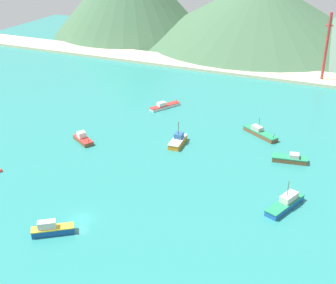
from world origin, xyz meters
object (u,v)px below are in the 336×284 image
fishing_boat_4 (260,133)px  fishing_boat_7 (83,139)px  fishing_boat_6 (178,141)px  fishing_boat_3 (51,229)px  fishing_boat_0 (286,203)px  buoy_0 (0,171)px  radio_tower (326,48)px  fishing_boat_2 (290,159)px  fishing_boat_1 (164,106)px

fishing_boat_4 → fishing_boat_7: size_ratio=1.44×
fishing_boat_4 → fishing_boat_6: size_ratio=1.32×
fishing_boat_6 → fishing_boat_3: bearing=-98.9°
fishing_boat_3 → fishing_boat_0: bearing=34.6°
fishing_boat_0 → fishing_boat_4: size_ratio=1.03×
fishing_boat_4 → fishing_boat_3: bearing=-113.4°
fishing_boat_4 → buoy_0: size_ratio=10.62×
radio_tower → fishing_boat_7: bearing=-124.0°
fishing_boat_2 → buoy_0: bearing=-152.3°
fishing_boat_2 → buoy_0: (-59.38, -31.23, -0.61)m
fishing_boat_0 → fishing_boat_2: 19.84m
fishing_boat_1 → radio_tower: (40.53, 44.35, 11.62)m
fishing_boat_4 → fishing_boat_7: bearing=-151.6°
fishing_boat_1 → fishing_boat_2: 45.48m
fishing_boat_4 → fishing_boat_7: fishing_boat_4 is taller
fishing_boat_1 → buoy_0: bearing=-109.8°
buoy_0 → radio_tower: size_ratio=0.04×
fishing_boat_2 → buoy_0: 67.10m
fishing_boat_0 → buoy_0: (-62.05, -11.57, -0.79)m
fishing_boat_1 → fishing_boat_2: size_ratio=1.18×
fishing_boat_3 → buoy_0: (-24.75, 14.15, -0.90)m
fishing_boat_2 → fishing_boat_1: bearing=154.9°
fishing_boat_0 → radio_tower: bearing=92.3°
fishing_boat_4 → fishing_boat_6: fishing_boat_6 is taller
fishing_boat_4 → radio_tower: bearing=79.8°
fishing_boat_1 → radio_tower: size_ratio=0.41×
fishing_boat_1 → fishing_boat_6: (13.37, -21.35, 0.31)m
fishing_boat_4 → fishing_boat_7: 46.33m
radio_tower → fishing_boat_4: bearing=-100.2°
fishing_boat_7 → buoy_0: bearing=-112.7°
fishing_boat_0 → fishing_boat_6: (-30.48, 17.61, 0.01)m
fishing_boat_4 → buoy_0: bearing=-139.1°
fishing_boat_6 → radio_tower: size_ratio=0.33×
fishing_boat_3 → buoy_0: fishing_boat_3 is taller
fishing_boat_7 → radio_tower: radio_tower is taller
fishing_boat_1 → buoy_0: size_ratio=10.13×
fishing_boat_1 → buoy_0: 53.70m
fishing_boat_6 → fishing_boat_7: bearing=-159.7°
fishing_boat_3 → fishing_boat_4: fishing_boat_4 is taller
fishing_boat_4 → fishing_boat_2: bearing=-49.1°
fishing_boat_2 → fishing_boat_3: bearing=-127.3°
fishing_boat_2 → fishing_boat_7: bearing=-168.3°
fishing_boat_1 → fishing_boat_6: fishing_boat_6 is taller
fishing_boat_3 → radio_tower: radio_tower is taller
fishing_boat_1 → fishing_boat_2: fishing_boat_2 is taller
fishing_boat_0 → fishing_boat_1: (-43.86, 38.95, -0.30)m
buoy_0 → fishing_boat_2: bearing=27.7°
fishing_boat_1 → fishing_boat_4: size_ratio=0.95×
buoy_0 → fishing_boat_0: bearing=10.6°
fishing_boat_2 → buoy_0: size_ratio=8.59×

